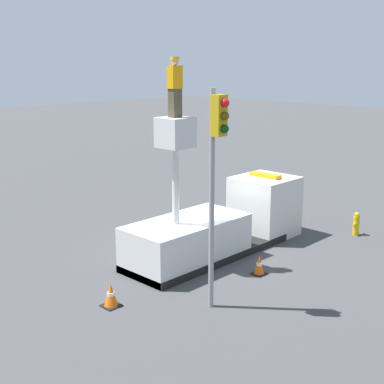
% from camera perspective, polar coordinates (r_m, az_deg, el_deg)
% --- Properties ---
extents(ground_plane, '(120.00, 120.00, 0.00)m').
position_cam_1_polar(ground_plane, '(18.16, 1.74, -6.74)').
color(ground_plane, '#424244').
extents(bucket_truck, '(7.26, 2.07, 4.74)m').
position_cam_1_polar(bucket_truck, '(18.29, 3.02, -3.59)').
color(bucket_truck, black).
rests_on(bucket_truck, ground).
extents(worker, '(0.40, 0.26, 1.75)m').
position_cam_1_polar(worker, '(15.94, -1.83, 11.11)').
color(worker, brown).
rests_on(worker, bucket_truck).
extents(traffic_light_pole, '(0.34, 0.57, 5.74)m').
position_cam_1_polar(traffic_light_pole, '(13.25, 2.59, 3.69)').
color(traffic_light_pole, gray).
rests_on(traffic_light_pole, ground).
extents(fire_hydrant, '(0.47, 0.23, 0.89)m').
position_cam_1_polar(fire_hydrant, '(20.98, 17.11, -3.27)').
color(fire_hydrant, gold).
rests_on(fire_hydrant, ground).
extents(traffic_cone_rear, '(0.47, 0.47, 0.64)m').
position_cam_1_polar(traffic_cone_rear, '(14.63, -8.64, -10.87)').
color(traffic_cone_rear, black).
rests_on(traffic_cone_rear, ground).
extents(traffic_cone_curbside, '(0.40, 0.40, 0.60)m').
position_cam_1_polar(traffic_cone_curbside, '(16.63, 7.18, -7.78)').
color(traffic_cone_curbside, black).
rests_on(traffic_cone_curbside, ground).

